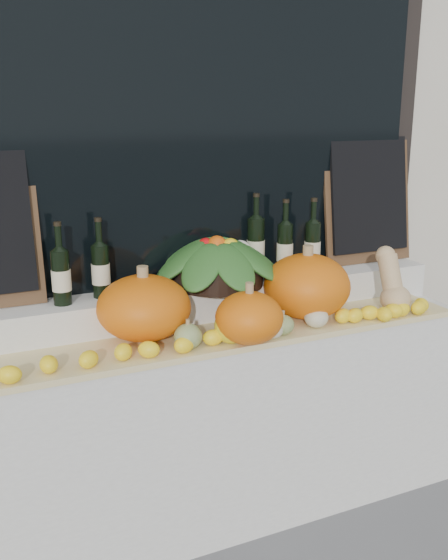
{
  "coord_description": "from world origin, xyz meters",
  "views": [
    {
      "loc": [
        -1.02,
        -0.77,
        1.81
      ],
      "look_at": [
        0.0,
        1.45,
        1.12
      ],
      "focal_mm": 40.0,
      "sensor_mm": 36.0,
      "label": 1
    }
  ],
  "objects_px": {
    "pumpkin_right": "(307,286)",
    "butternut_squash": "(392,284)",
    "wine_bottle_tall": "(256,246)",
    "pumpkin_left": "(144,308)",
    "produce_bowl": "(217,261)"
  },
  "relations": [
    {
      "from": "pumpkin_right",
      "to": "produce_bowl",
      "type": "distance_m",
      "value": 0.41
    },
    {
      "from": "wine_bottle_tall",
      "to": "pumpkin_left",
      "type": "bearing_deg",
      "value": -159.19
    },
    {
      "from": "pumpkin_right",
      "to": "produce_bowl",
      "type": "xyz_separation_m",
      "value": [
        -0.34,
        0.21,
        0.1
      ]
    },
    {
      "from": "produce_bowl",
      "to": "wine_bottle_tall",
      "type": "distance_m",
      "value": 0.24
    },
    {
      "from": "butternut_squash",
      "to": "produce_bowl",
      "type": "bearing_deg",
      "value": 158.27
    },
    {
      "from": "pumpkin_right",
      "to": "pumpkin_left",
      "type": "bearing_deg",
      "value": 176.67
    },
    {
      "from": "wine_bottle_tall",
      "to": "produce_bowl",
      "type": "bearing_deg",
      "value": -163.19
    },
    {
      "from": "wine_bottle_tall",
      "to": "pumpkin_right",
      "type": "bearing_deg",
      "value": -68.48
    },
    {
      "from": "pumpkin_right",
      "to": "butternut_squash",
      "type": "distance_m",
      "value": 0.41
    },
    {
      "from": "pumpkin_left",
      "to": "pumpkin_right",
      "type": "height_order",
      "value": "pumpkin_right"
    },
    {
      "from": "pumpkin_right",
      "to": "produce_bowl",
      "type": "height_order",
      "value": "produce_bowl"
    },
    {
      "from": "pumpkin_right",
      "to": "butternut_squash",
      "type": "bearing_deg",
      "value": -11.85
    },
    {
      "from": "pumpkin_right",
      "to": "butternut_squash",
      "type": "xyz_separation_m",
      "value": [
        0.4,
        -0.08,
        -0.02
      ]
    },
    {
      "from": "pumpkin_right",
      "to": "wine_bottle_tall",
      "type": "relative_size",
      "value": 0.99
    },
    {
      "from": "pumpkin_left",
      "to": "butternut_squash",
      "type": "bearing_deg",
      "value": -6.39
    }
  ]
}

